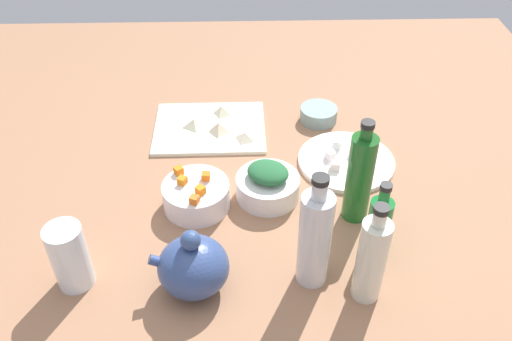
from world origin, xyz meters
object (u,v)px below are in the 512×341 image
(plate_tofu, at_px, (346,161))
(teapot, at_px, (193,266))
(cutting_board, at_px, (210,128))
(bowl_small_side, at_px, (319,114))
(drinking_glass_0, at_px, (70,257))
(bottle_1, at_px, (315,238))
(bottle_3, at_px, (360,177))
(bottle_0, at_px, (371,259))
(bottle_2, at_px, (378,226))
(bowl_carrots, at_px, (196,196))
(bowl_greens, at_px, (268,187))

(plate_tofu, distance_m, teapot, 0.53)
(cutting_board, relative_size, bowl_small_side, 2.92)
(cutting_board, relative_size, drinking_glass_0, 2.06)
(bowl_small_side, bearing_deg, teapot, 61.65)
(bottle_1, bearing_deg, cutting_board, -66.80)
(plate_tofu, bearing_deg, bottle_3, 86.47)
(bottle_0, relative_size, bottle_2, 1.23)
(bottle_1, height_order, bottle_2, bottle_1)
(bowl_small_side, xyz_separation_m, bottle_1, (0.08, 0.56, 0.09))
(plate_tofu, relative_size, teapot, 1.57)
(bowl_small_side, bearing_deg, bottle_0, 92.02)
(bowl_carrots, distance_m, bottle_3, 0.37)
(bowl_greens, height_order, teapot, teapot)
(bottle_0, bearing_deg, bowl_greens, -58.36)
(bowl_small_side, bearing_deg, bottle_3, 95.48)
(cutting_board, height_order, bowl_small_side, bowl_small_side)
(bowl_greens, relative_size, bowl_small_side, 1.45)
(bowl_small_side, distance_m, bottle_0, 0.61)
(cutting_board, height_order, plate_tofu, plate_tofu)
(cutting_board, distance_m, bottle_3, 0.50)
(bowl_small_side, distance_m, bottle_3, 0.40)
(bowl_small_side, bearing_deg, cutting_board, 6.77)
(bowl_carrots, height_order, bottle_3, bottle_3)
(bowl_small_side, bearing_deg, drinking_glass_0, 45.46)
(teapot, distance_m, bottle_3, 0.40)
(bottle_3, bearing_deg, bottle_2, 101.07)
(cutting_board, xyz_separation_m, bowl_carrots, (0.02, 0.31, 0.03))
(bowl_small_side, height_order, teapot, teapot)
(bowl_small_side, height_order, bottle_2, bottle_2)
(cutting_board, height_order, drinking_glass_0, drinking_glass_0)
(cutting_board, relative_size, bottle_1, 1.14)
(cutting_board, xyz_separation_m, bottle_0, (-0.33, 0.57, 0.10))
(bottle_0, height_order, bottle_3, bottle_3)
(bowl_carrots, distance_m, drinking_glass_0, 0.32)
(teapot, xyz_separation_m, bottle_1, (-0.23, -0.02, 0.05))
(teapot, height_order, drinking_glass_0, teapot)
(bowl_greens, height_order, bottle_0, bottle_0)
(bowl_carrots, relative_size, teapot, 0.99)
(bottle_1, distance_m, bottle_2, 0.16)
(bottle_3, bearing_deg, bowl_small_side, -84.52)
(bowl_greens, height_order, bottle_1, bottle_1)
(bowl_greens, relative_size, bottle_2, 0.79)
(cutting_board, distance_m, bowl_carrots, 0.31)
(teapot, bearing_deg, bowl_carrots, -87.65)
(plate_tofu, bearing_deg, cutting_board, -24.31)
(bottle_3, bearing_deg, drinking_glass_0, 16.59)
(cutting_board, height_order, teapot, teapot)
(bottle_2, height_order, bottle_3, bottle_3)
(bottle_0, distance_m, bottle_3, 0.22)
(bowl_greens, xyz_separation_m, bowl_carrots, (0.17, 0.03, 0.00))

